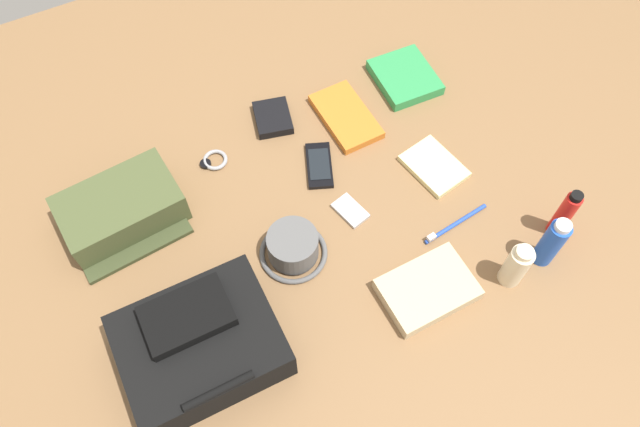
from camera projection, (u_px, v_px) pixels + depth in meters
ground_plane at (320, 224)px, 1.45m from camera, size 2.64×2.02×0.02m
backpack at (200, 344)px, 1.24m from camera, size 0.32×0.25×0.13m
toiletry_pouch at (122, 210)px, 1.41m from camera, size 0.28×0.23×0.09m
bucket_hat at (293, 247)px, 1.37m from camera, size 0.16×0.16×0.08m
sunscreen_spray at (564, 214)px, 1.37m from camera, size 0.04×0.04×0.16m
deodorant_spray at (551, 242)px, 1.33m from camera, size 0.05×0.05×0.16m
lotion_bottle at (516, 266)px, 1.31m from camera, size 0.05×0.05×0.13m
paperback_novel at (405, 78)px, 1.65m from camera, size 0.16×0.18×0.03m
travel_guidebook at (346, 117)px, 1.59m from camera, size 0.12×0.21×0.02m
cell_phone at (319, 165)px, 1.51m from camera, size 0.11×0.15×0.01m
media_player at (350, 210)px, 1.45m from camera, size 0.07×0.09×0.01m
wristwatch at (214, 160)px, 1.52m from camera, size 0.07×0.06×0.01m
toothbrush at (452, 226)px, 1.43m from camera, size 0.18×0.03×0.02m
wallet at (273, 118)px, 1.58m from camera, size 0.11×0.13×0.02m
notepad at (434, 166)px, 1.51m from camera, size 0.14×0.17×0.02m
folded_towel at (427, 289)px, 1.34m from camera, size 0.20×0.14×0.04m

